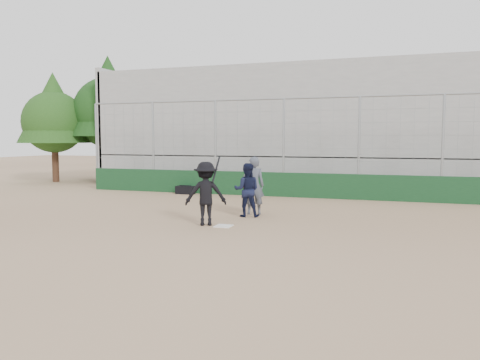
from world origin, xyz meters
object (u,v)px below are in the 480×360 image
(batter_at_plate, at_px, (206,194))
(catcher_crouched, at_px, (247,199))
(umpire, at_px, (254,188))
(equipment_bag, at_px, (185,190))

(batter_at_plate, relative_size, catcher_crouched, 1.71)
(umpire, relative_size, equipment_bag, 2.00)
(umpire, bearing_deg, batter_at_plate, 53.54)
(catcher_crouched, bearing_deg, batter_at_plate, -111.22)
(catcher_crouched, height_order, equipment_bag, catcher_crouched)
(batter_at_plate, relative_size, equipment_bag, 2.32)
(catcher_crouched, bearing_deg, equipment_bag, 132.02)
(catcher_crouched, xyz_separation_m, equipment_bag, (-4.34, 4.81, -0.38))
(catcher_crouched, distance_m, equipment_bag, 6.49)
(batter_at_plate, xyz_separation_m, umpire, (0.70, 2.21, -0.06))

